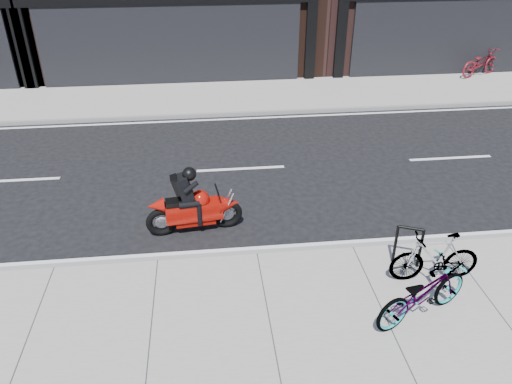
{
  "coord_description": "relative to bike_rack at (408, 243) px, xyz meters",
  "views": [
    {
      "loc": [
        -0.92,
        -10.08,
        6.3
      ],
      "look_at": [
        0.11,
        -0.84,
        0.9
      ],
      "focal_mm": 35.0,
      "sensor_mm": 36.0,
      "label": 1
    }
  ],
  "objects": [
    {
      "name": "motorcycle",
      "position": [
        -4.01,
        1.83,
        -0.0
      ],
      "size": [
        2.12,
        0.6,
        1.58
      ],
      "rotation": [
        0.0,
        0.0,
        0.12
      ],
      "color": "black",
      "rests_on": "ground"
    },
    {
      "name": "bicycle_far",
      "position": [
        7.56,
        11.66,
        0.03
      ],
      "size": [
        2.18,
        1.53,
        1.09
      ],
      "primitive_type": "imported",
      "rotation": [
        0.0,
        0.0,
        2.01
      ],
      "color": "maroon",
      "rests_on": "sidewalk_far"
    },
    {
      "name": "sidewalk_near",
      "position": [
        -2.86,
        -2.34,
        -0.58
      ],
      "size": [
        60.0,
        6.0,
        0.13
      ],
      "primitive_type": "cube",
      "color": "gray",
      "rests_on": "ground"
    },
    {
      "name": "ground",
      "position": [
        -2.86,
        2.66,
        -0.65
      ],
      "size": [
        120.0,
        120.0,
        0.0
      ],
      "primitive_type": "plane",
      "color": "black",
      "rests_on": "ground"
    },
    {
      "name": "bike_rack",
      "position": [
        0.0,
        0.0,
        0.0
      ],
      "size": [
        0.49,
        0.24,
        0.88
      ],
      "rotation": [
        0.0,
        0.0,
        -0.4
      ],
      "color": "black",
      "rests_on": "sidewalk_near"
    },
    {
      "name": "bicycle_rear",
      "position": [
        0.32,
        -0.48,
        -0.01
      ],
      "size": [
        1.7,
        0.53,
        1.02
      ],
      "primitive_type": "imported",
      "rotation": [
        0.0,
        0.0,
        4.68
      ],
      "color": "gray",
      "rests_on": "sidewalk_near"
    },
    {
      "name": "bicycle_front",
      "position": [
        -0.29,
        -1.39,
        -0.01
      ],
      "size": [
        2.06,
        1.38,
        1.02
      ],
      "primitive_type": "imported",
      "rotation": [
        0.0,
        0.0,
        1.97
      ],
      "color": "gray",
      "rests_on": "sidewalk_near"
    },
    {
      "name": "sidewalk_far",
      "position": [
        -2.86,
        10.41,
        -0.58
      ],
      "size": [
        60.0,
        3.5,
        0.13
      ],
      "primitive_type": "cube",
      "color": "gray",
      "rests_on": "ground"
    }
  ]
}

